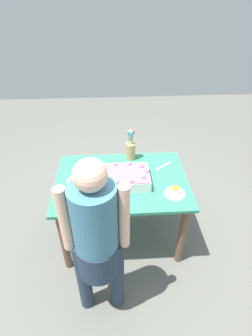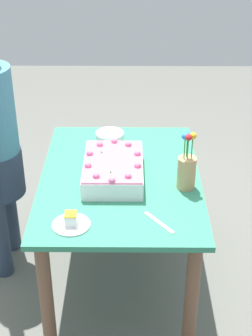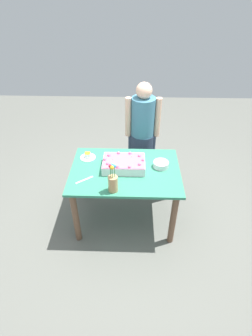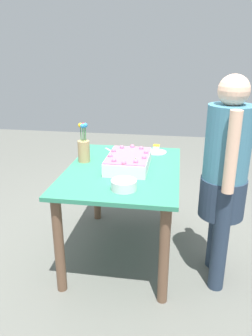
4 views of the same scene
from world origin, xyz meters
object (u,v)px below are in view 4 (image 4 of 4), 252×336
at_px(person_standing, 225,171).
at_px(serving_plate_with_slice, 156,150).
at_px(cake_knife, 110,151).
at_px(flower_vase, 84,148).
at_px(sheet_cake, 128,161).
at_px(fruit_bowl, 124,185).

bearing_deg(person_standing, serving_plate_with_slice, -51.96).
distance_m(cake_knife, flower_vase, 0.37).
xyz_separation_m(sheet_cake, serving_plate_with_slice, (0.43, -0.19, -0.04)).
bearing_deg(sheet_cake, person_standing, -107.42).
bearing_deg(cake_knife, sheet_cake, -7.88).
relative_size(sheet_cake, flower_vase, 1.45).
relative_size(sheet_cake, fruit_bowl, 2.72).
bearing_deg(serving_plate_with_slice, flower_vase, 120.96).
distance_m(fruit_bowl, person_standing, 0.69).
bearing_deg(person_standing, cake_knife, -34.24).
bearing_deg(fruit_bowl, sheet_cake, 4.67).
distance_m(serving_plate_with_slice, person_standing, 0.83).
bearing_deg(person_standing, fruit_bowl, 16.60).
bearing_deg(sheet_cake, serving_plate_with_slice, -23.18).
xyz_separation_m(serving_plate_with_slice, cake_knife, (-0.02, 0.41, -0.02)).
bearing_deg(cake_knife, person_standing, 18.84).
bearing_deg(fruit_bowl, flower_vase, 39.23).
xyz_separation_m(fruit_bowl, person_standing, (0.20, -0.66, 0.06)).
xyz_separation_m(sheet_cake, flower_vase, (0.09, 0.38, 0.06)).
bearing_deg(sheet_cake, cake_knife, 29.04).
bearing_deg(fruit_bowl, cake_knife, 17.58).
bearing_deg(flower_vase, person_standing, -106.14).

